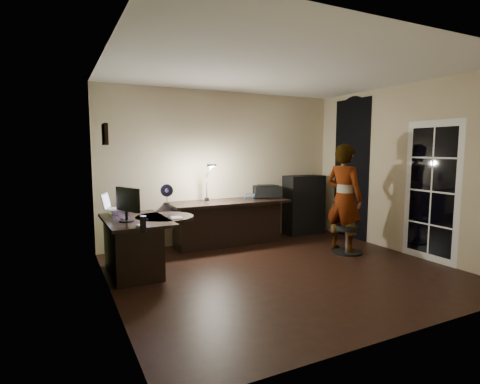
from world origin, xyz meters
name	(u,v)px	position (x,y,z in m)	size (l,w,h in m)	color
floor	(283,271)	(0.00, 0.00, -0.01)	(4.50, 4.00, 0.01)	black
ceiling	(286,70)	(0.00, 0.00, 2.71)	(4.50, 4.00, 0.01)	silver
wall_back	(224,167)	(0.00, 2.00, 1.35)	(4.50, 0.01, 2.70)	#C2B18B
wall_front	(412,187)	(0.00, -2.00, 1.35)	(4.50, 0.01, 2.70)	#C2B18B
wall_left	(109,180)	(-2.25, 0.00, 1.35)	(0.01, 4.00, 2.70)	#C2B18B
wall_right	(403,170)	(2.25, 0.00, 1.35)	(0.01, 4.00, 2.70)	#C2B18B
green_wall_overlay	(110,180)	(-2.24, 0.00, 1.35)	(0.00, 4.00, 2.70)	#4A5829
arched_doorway	(351,169)	(2.24, 1.15, 1.30)	(0.01, 0.90, 2.60)	black
french_door	(431,192)	(2.24, -0.55, 1.05)	(0.02, 0.92, 2.10)	white
framed_picture	(105,134)	(-2.22, 0.45, 1.85)	(0.04, 0.30, 0.25)	black
desk_left	(136,246)	(-1.83, 0.83, 0.37)	(0.80, 1.30, 0.75)	black
desk_right	(229,223)	(-0.07, 1.63, 0.39)	(2.08, 0.73, 0.78)	black
cabinet	(304,205)	(1.62, 1.78, 0.58)	(0.77, 0.39, 1.16)	black
laptop_stand	(118,213)	(-2.01, 1.12, 0.80)	(0.24, 0.20, 0.10)	silver
laptop	(118,201)	(-2.01, 1.12, 0.96)	(0.34, 0.31, 0.23)	silver
monitor	(126,209)	(-1.97, 0.68, 0.91)	(0.10, 0.48, 0.32)	black
mouse	(138,226)	(-1.91, 0.26, 0.77)	(0.06, 0.09, 0.03)	silver
phone	(124,219)	(-1.97, 0.85, 0.75)	(0.07, 0.13, 0.01)	black
pen	(144,219)	(-1.73, 0.75, 0.75)	(0.01, 0.15, 0.01)	black
speaker	(143,224)	(-1.91, -0.04, 0.84)	(0.07, 0.07, 0.18)	black
notepad	(177,218)	(-1.32, 0.64, 0.75)	(0.15, 0.20, 0.01)	silver
desk_fan	(167,194)	(-1.15, 1.73, 0.95)	(0.20, 0.11, 0.31)	black
headphones	(250,196)	(0.36, 1.68, 0.84)	(0.20, 0.08, 0.09)	#234A8C
printer	(267,191)	(0.76, 1.75, 0.91)	(0.49, 0.38, 0.22)	black
desk_lamp	(207,181)	(-0.47, 1.68, 1.14)	(0.17, 0.31, 0.68)	black
office_chair	(348,228)	(1.42, 0.30, 0.42)	(0.47, 0.47, 0.84)	black
person	(344,198)	(1.43, 0.42, 0.88)	(0.63, 0.42, 1.76)	#D8A88C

